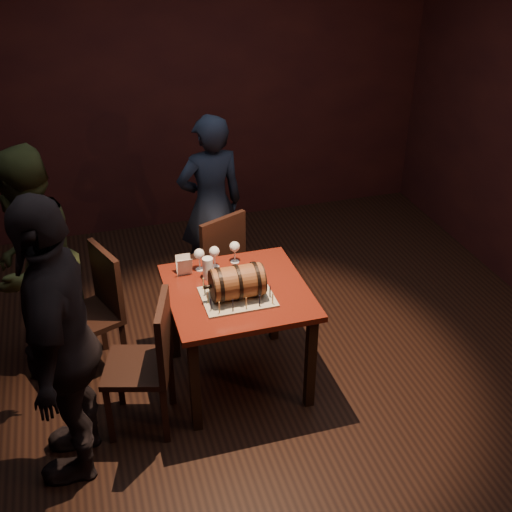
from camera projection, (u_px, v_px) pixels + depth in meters
name	position (u px, v px, depth m)	size (l,w,h in m)	color
room_shell	(247.00, 197.00, 3.84)	(5.04, 5.04, 2.80)	black
pub_table	(238.00, 303.00, 4.21)	(0.90, 0.90, 0.75)	#49120C
cake_board	(237.00, 297.00, 4.07)	(0.45, 0.35, 0.01)	#AAA289
barrel_cake	(237.00, 282.00, 4.01)	(0.38, 0.23, 0.23)	brown
birthday_candles	(237.00, 291.00, 4.04)	(0.40, 0.30, 0.09)	#E2CA87
wine_glass_left	(199.00, 255.00, 4.30)	(0.07, 0.07, 0.16)	silver
wine_glass_mid	(214.00, 252.00, 4.33)	(0.07, 0.07, 0.16)	silver
wine_glass_right	(235.00, 247.00, 4.39)	(0.07, 0.07, 0.16)	silver
pint_of_ale	(208.00, 269.00, 4.24)	(0.07, 0.07, 0.15)	silver
menu_card	(184.00, 266.00, 4.28)	(0.10, 0.05, 0.13)	white
chair_back	(216.00, 261.00, 4.91)	(0.53, 0.53, 0.93)	black
chair_left_rear	(96.00, 306.00, 4.39)	(0.52, 0.52, 0.93)	black
chair_left_front	(150.00, 358.00, 3.91)	(0.50, 0.50, 0.93)	black
person_back	(211.00, 205.00, 5.21)	(0.55, 0.36, 1.52)	#181F30
person_left_rear	(32.00, 265.00, 4.28)	(0.80, 0.62, 1.64)	#313A1D
person_left_front	(61.00, 342.00, 3.46)	(1.04, 0.43, 1.77)	black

